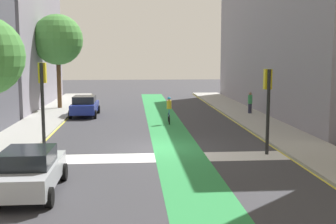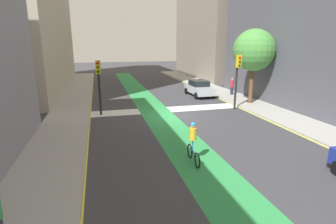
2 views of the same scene
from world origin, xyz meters
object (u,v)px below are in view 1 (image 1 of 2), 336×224
Objects in this scene: traffic_signal_near_right at (268,95)px; car_silver_left_near at (30,171)px; traffic_signal_near_left at (43,90)px; street_tree_far at (58,40)px; car_blue_left_far at (85,106)px; pedestrian_sidewalk_right_a at (250,103)px; cyclist_in_lane at (169,110)px.

traffic_signal_near_right reaches higher than car_silver_left_near.
traffic_signal_near_left is 1.03× the size of car_silver_left_near.
traffic_signal_near_left is 0.55× the size of street_tree_far.
car_blue_left_far and car_silver_left_near have the same top height.
traffic_signal_near_left is at bearing 174.86° from traffic_signal_near_right.
traffic_signal_near_left reaches higher than car_silver_left_near.
traffic_signal_near_right is 0.96× the size of car_blue_left_far.
street_tree_far is at bearing 162.65° from pedestrian_sidewalk_right_a.
traffic_signal_near_right is 13.51m from pedestrian_sidewalk_right_a.
street_tree_far reaches higher than traffic_signal_near_right.
cyclist_in_lane is at bearing 51.62° from traffic_signal_near_left.
car_blue_left_far is (0.55, 12.63, -2.23)m from traffic_signal_near_left.
traffic_signal_near_left is 10.96m from cyclist_in_lane.
traffic_signal_near_left is 12.84m from car_blue_left_far.
car_silver_left_near is at bearing -89.45° from car_blue_left_far.
car_blue_left_far is 0.53× the size of street_tree_far.
cyclist_in_lane reaches higher than car_silver_left_near.
cyclist_in_lane is (-3.88, 9.39, -1.86)m from traffic_signal_near_right.
car_silver_left_near is 15.78m from cyclist_in_lane.
street_tree_far reaches higher than car_silver_left_near.
cyclist_in_lane is 13.17m from street_tree_far.
car_silver_left_near is 0.53× the size of street_tree_far.
pedestrian_sidewalk_right_a reaches higher than car_blue_left_far.
traffic_signal_near_right is 2.17× the size of cyclist_in_lane.
car_blue_left_far is (-10.02, 13.59, -2.03)m from traffic_signal_near_right.
car_silver_left_near is 22.24m from pedestrian_sidewalk_right_a.
traffic_signal_near_right is 0.51× the size of street_tree_far.
pedestrian_sidewalk_right_a is (12.61, 18.32, 0.18)m from car_silver_left_near.
car_blue_left_far is at bearing 145.67° from cyclist_in_lane.
traffic_signal_near_left is 17.33m from street_tree_far.
street_tree_far is at bearing 96.87° from car_silver_left_near.
pedestrian_sidewalk_right_a is at bearing 42.33° from traffic_signal_near_left.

